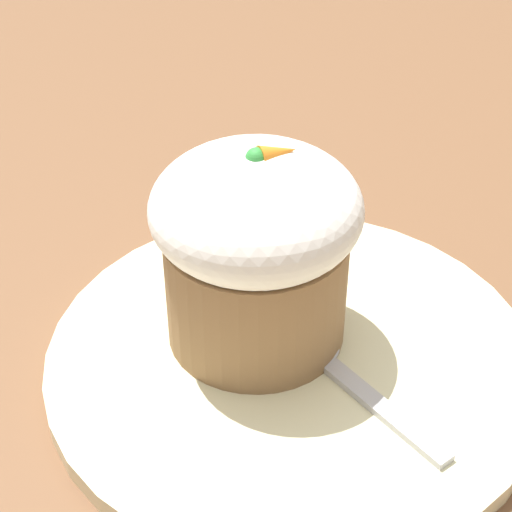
{
  "coord_description": "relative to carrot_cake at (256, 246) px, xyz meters",
  "views": [
    {
      "loc": [
        -0.16,
        -0.3,
        0.33
      ],
      "look_at": [
        -0.01,
        0.02,
        0.06
      ],
      "focal_mm": 60.0,
      "sensor_mm": 36.0,
      "label": 1
    }
  ],
  "objects": [
    {
      "name": "spoon",
      "position": [
        0.02,
        -0.04,
        -0.06
      ],
      "size": [
        0.05,
        0.12,
        0.01
      ],
      "color": "#B7B7BC",
      "rests_on": "dessert_plate"
    },
    {
      "name": "ground_plane",
      "position": [
        0.01,
        -0.02,
        -0.07
      ],
      "size": [
        4.0,
        4.0,
        0.0
      ],
      "primitive_type": "plane",
      "color": "brown"
    },
    {
      "name": "dessert_plate",
      "position": [
        0.01,
        -0.02,
        -0.06
      ],
      "size": [
        0.26,
        0.26,
        0.01
      ],
      "color": "beige",
      "rests_on": "ground_plane"
    },
    {
      "name": "carrot_cake",
      "position": [
        0.0,
        0.0,
        0.0
      ],
      "size": [
        0.11,
        0.11,
        0.12
      ],
      "color": "olive",
      "rests_on": "dessert_plate"
    }
  ]
}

